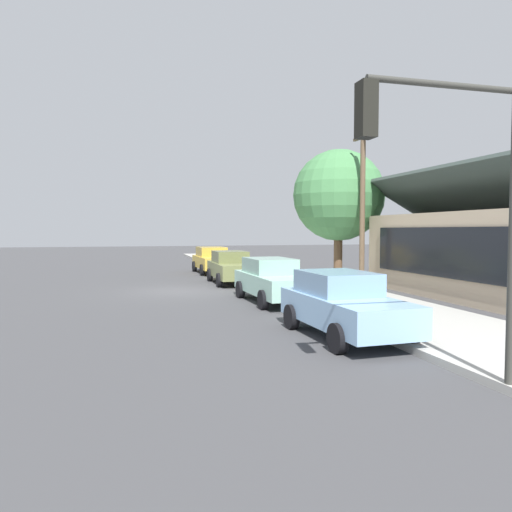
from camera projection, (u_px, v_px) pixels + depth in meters
name	position (u px, v px, depth m)	size (l,w,h in m)	color
ground_plane	(182.00, 291.00, 20.92)	(120.00, 120.00, 0.00)	#424244
sidewalk_curb	(303.00, 285.00, 22.37)	(60.00, 4.20, 0.16)	#B2AFA8
car_mustard	(212.00, 260.00, 29.63)	(4.63, 2.11, 1.59)	gold
car_olive	(231.00, 267.00, 23.83)	(4.40, 1.98, 1.59)	olive
car_seafoam	(273.00, 280.00, 17.68)	(4.74, 2.08, 1.59)	#9ED1BC
car_skyblue	(343.00, 304.00, 11.89)	(4.39, 2.10, 1.59)	#8CB7E0
shade_tree	(339.00, 196.00, 24.64)	(4.66, 4.66, 6.75)	brown
traffic_light_main	(457.00, 174.00, 7.32)	(0.37, 2.79, 5.20)	#383833
utility_pole_wooden	(362.00, 202.00, 22.15)	(1.80, 0.24, 7.50)	brown
fire_hydrant_red	(327.00, 293.00, 16.28)	(0.22, 0.22, 0.71)	red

